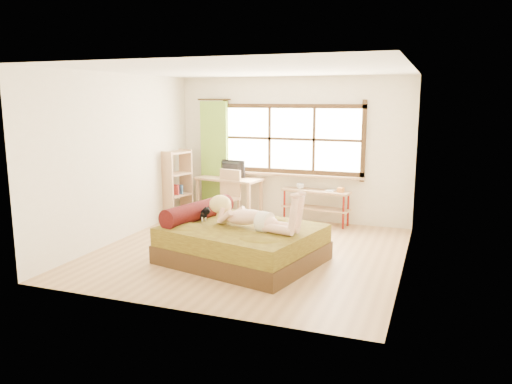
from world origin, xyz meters
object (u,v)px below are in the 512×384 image
at_px(desk, 229,183).
at_px(woman, 251,206).
at_px(bookshelf, 177,185).
at_px(pipe_shelf, 316,199).
at_px(bed, 239,242).
at_px(chair, 227,194).
at_px(kitten, 200,212).

bearing_deg(desk, woman, -50.69).
bearing_deg(bookshelf, pipe_shelf, 25.38).
xyz_separation_m(woman, pipe_shelf, (0.33, 2.55, -0.36)).
height_order(bed, pipe_shelf, bed).
relative_size(bed, woman, 1.65).
height_order(bed, chair, chair).
distance_m(chair, bookshelf, 1.04).
distance_m(bed, kitten, 0.77).
relative_size(woman, chair, 1.45).
xyz_separation_m(woman, chair, (-1.27, 2.08, -0.27)).
bearing_deg(woman, chair, 134.68).
relative_size(woman, pipe_shelf, 1.10).
distance_m(kitten, desk, 2.34).
xyz_separation_m(kitten, pipe_shelf, (1.20, 2.40, -0.17)).
bearing_deg(pipe_shelf, woman, -88.34).
distance_m(woman, bookshelf, 3.06).
distance_m(desk, pipe_shelf, 1.72).
distance_m(chair, pipe_shelf, 1.66).
bearing_deg(desk, bed, -53.79).
height_order(desk, pipe_shelf, desk).
relative_size(kitten, desk, 0.23).
relative_size(kitten, bookshelf, 0.23).
bearing_deg(kitten, desk, 115.90).
xyz_separation_m(bed, desk, (-1.18, 2.37, 0.41)).
bearing_deg(chair, bookshelf, -166.69).
relative_size(bed, kitten, 7.72).
relative_size(woman, kitten, 4.67).
xyz_separation_m(bed, pipe_shelf, (0.53, 2.49, 0.19)).
height_order(bed, woman, woman).
height_order(bed, kitten, bed).
xyz_separation_m(bed, woman, (0.20, -0.06, 0.54)).
height_order(desk, bookshelf, bookshelf).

